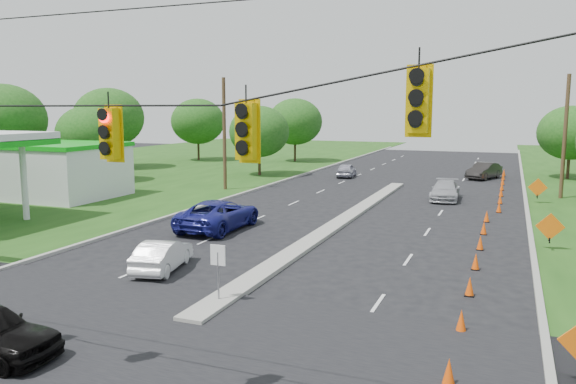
% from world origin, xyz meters
% --- Properties ---
extents(ground, '(160.00, 160.00, 0.00)m').
position_xyz_m(ground, '(0.00, 0.00, 0.00)').
color(ground, black).
rests_on(ground, ground).
extents(cross_street, '(160.00, 14.00, 0.02)m').
position_xyz_m(cross_street, '(0.00, 0.00, 0.00)').
color(cross_street, black).
rests_on(cross_street, ground).
extents(curb_left, '(0.25, 110.00, 0.16)m').
position_xyz_m(curb_left, '(-10.10, 30.00, 0.00)').
color(curb_left, gray).
rests_on(curb_left, ground).
extents(curb_right, '(0.25, 110.00, 0.16)m').
position_xyz_m(curb_right, '(10.10, 30.00, 0.00)').
color(curb_right, gray).
rests_on(curb_right, ground).
extents(median, '(1.00, 34.00, 0.18)m').
position_xyz_m(median, '(0.00, 21.00, 0.00)').
color(median, gray).
rests_on(median, ground).
extents(median_sign, '(0.55, 0.06, 2.05)m').
position_xyz_m(median_sign, '(0.00, 6.00, 1.46)').
color(median_sign, gray).
rests_on(median_sign, ground).
extents(signal_span, '(25.60, 0.32, 9.00)m').
position_xyz_m(signal_span, '(-0.05, -1.00, 4.97)').
color(signal_span, '#422D1C').
rests_on(signal_span, ground).
extents(utility_pole_far_left, '(0.28, 0.28, 9.00)m').
position_xyz_m(utility_pole_far_left, '(-12.50, 30.00, 4.50)').
color(utility_pole_far_left, '#422D1C').
rests_on(utility_pole_far_left, ground).
extents(utility_pole_far_right, '(0.28, 0.28, 9.00)m').
position_xyz_m(utility_pole_far_right, '(12.50, 35.00, 4.50)').
color(utility_pole_far_right, '#422D1C').
rests_on(utility_pole_far_right, ground).
extents(gas_station, '(18.40, 19.70, 5.20)m').
position_xyz_m(gas_station, '(-23.64, 20.24, 2.58)').
color(gas_station, white).
rests_on(gas_station, ground).
extents(cone_0, '(0.32, 0.32, 0.70)m').
position_xyz_m(cone_0, '(7.82, 3.00, 0.35)').
color(cone_0, '#FC5108').
rests_on(cone_0, ground).
extents(cone_1, '(0.32, 0.32, 0.70)m').
position_xyz_m(cone_1, '(7.82, 6.50, 0.35)').
color(cone_1, '#FC5108').
rests_on(cone_1, ground).
extents(cone_2, '(0.32, 0.32, 0.70)m').
position_xyz_m(cone_2, '(7.82, 10.00, 0.35)').
color(cone_2, '#FC5108').
rests_on(cone_2, ground).
extents(cone_3, '(0.32, 0.32, 0.70)m').
position_xyz_m(cone_3, '(7.82, 13.50, 0.35)').
color(cone_3, '#FC5108').
rests_on(cone_3, ground).
extents(cone_4, '(0.32, 0.32, 0.70)m').
position_xyz_m(cone_4, '(7.82, 17.00, 0.35)').
color(cone_4, '#FC5108').
rests_on(cone_4, ground).
extents(cone_5, '(0.32, 0.32, 0.70)m').
position_xyz_m(cone_5, '(7.82, 20.50, 0.35)').
color(cone_5, '#FC5108').
rests_on(cone_5, ground).
extents(cone_6, '(0.32, 0.32, 0.70)m').
position_xyz_m(cone_6, '(7.82, 24.00, 0.35)').
color(cone_6, '#FC5108').
rests_on(cone_6, ground).
extents(cone_7, '(0.32, 0.32, 0.70)m').
position_xyz_m(cone_7, '(8.42, 27.50, 0.35)').
color(cone_7, '#FC5108').
rests_on(cone_7, ground).
extents(cone_8, '(0.32, 0.32, 0.70)m').
position_xyz_m(cone_8, '(8.42, 31.00, 0.35)').
color(cone_8, '#FC5108').
rests_on(cone_8, ground).
extents(cone_9, '(0.32, 0.32, 0.70)m').
position_xyz_m(cone_9, '(8.42, 34.50, 0.35)').
color(cone_9, '#FC5108').
rests_on(cone_9, ground).
extents(cone_10, '(0.32, 0.32, 0.70)m').
position_xyz_m(cone_10, '(8.42, 38.00, 0.35)').
color(cone_10, '#FC5108').
rests_on(cone_10, ground).
extents(cone_11, '(0.32, 0.32, 0.70)m').
position_xyz_m(cone_11, '(8.42, 41.50, 0.35)').
color(cone_11, '#FC5108').
rests_on(cone_11, ground).
extents(cone_12, '(0.32, 0.32, 0.70)m').
position_xyz_m(cone_12, '(8.42, 45.00, 0.35)').
color(cone_12, '#FC5108').
rests_on(cone_12, ground).
extents(cone_13, '(0.32, 0.32, 0.70)m').
position_xyz_m(cone_13, '(8.42, 48.50, 0.35)').
color(cone_13, '#FC5108').
rests_on(cone_13, ground).
extents(work_sign_1, '(1.27, 0.58, 1.37)m').
position_xyz_m(work_sign_1, '(10.80, 18.00, 1.09)').
color(work_sign_1, black).
rests_on(work_sign_1, ground).
extents(work_sign_2, '(1.27, 0.58, 1.37)m').
position_xyz_m(work_sign_2, '(10.80, 32.00, 1.09)').
color(work_sign_2, black).
rests_on(work_sign_2, ground).
extents(tree_2, '(5.88, 5.88, 6.86)m').
position_xyz_m(tree_2, '(-26.00, 30.00, 4.34)').
color(tree_2, black).
rests_on(tree_2, ground).
extents(tree_3, '(7.56, 7.56, 8.82)m').
position_xyz_m(tree_3, '(-32.00, 40.00, 5.58)').
color(tree_3, black).
rests_on(tree_3, ground).
extents(tree_4, '(6.72, 6.72, 7.84)m').
position_xyz_m(tree_4, '(-28.00, 52.00, 4.96)').
color(tree_4, black).
rests_on(tree_4, ground).
extents(tree_5, '(5.88, 5.88, 6.86)m').
position_xyz_m(tree_5, '(-14.00, 40.00, 4.34)').
color(tree_5, black).
rests_on(tree_5, ground).
extents(tree_6, '(6.72, 6.72, 7.84)m').
position_xyz_m(tree_6, '(-16.00, 55.00, 4.96)').
color(tree_6, black).
rests_on(tree_6, ground).
extents(tree_12, '(5.88, 5.88, 6.86)m').
position_xyz_m(tree_12, '(14.00, 48.00, 4.34)').
color(tree_12, black).
rests_on(tree_12, ground).
extents(tree_14, '(7.56, 7.56, 8.82)m').
position_xyz_m(tree_14, '(-34.00, 28.00, 5.58)').
color(tree_14, black).
rests_on(tree_14, ground).
extents(white_sedan, '(2.13, 4.02, 1.26)m').
position_xyz_m(white_sedan, '(-4.07, 8.71, 0.63)').
color(white_sedan, white).
rests_on(white_sedan, ground).
extents(blue_pickup, '(2.75, 5.91, 1.64)m').
position_xyz_m(blue_pickup, '(-5.73, 16.54, 0.82)').
color(blue_pickup, navy).
rests_on(blue_pickup, ground).
extents(silver_car_far, '(2.14, 4.83, 1.38)m').
position_xyz_m(silver_car_far, '(4.66, 31.40, 0.69)').
color(silver_car_far, '#A5A5AB').
rests_on(silver_car_far, ground).
extents(silver_car_oncoming, '(1.96, 4.02, 1.32)m').
position_xyz_m(silver_car_oncoming, '(-5.73, 42.12, 0.66)').
color(silver_car_oncoming, '#A7A6B5').
rests_on(silver_car_oncoming, ground).
extents(dark_car_receding, '(3.23, 4.93, 1.54)m').
position_xyz_m(dark_car_receding, '(6.70, 45.42, 0.77)').
color(dark_car_receding, black).
rests_on(dark_car_receding, ground).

